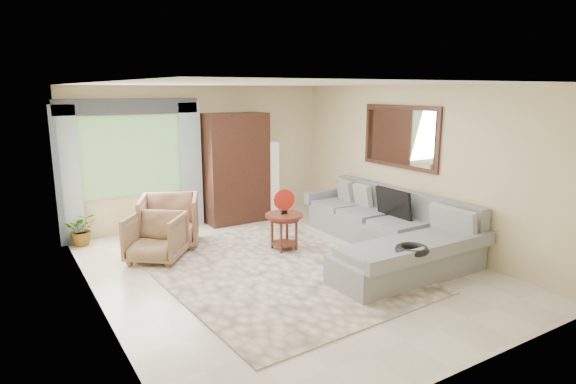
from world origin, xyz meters
TOP-DOWN VIEW (x-y plane):
  - ground at (0.00, 0.00)m, footprint 6.00×6.00m
  - area_rug at (-0.17, 0.06)m, footprint 3.22×4.16m
  - sectional_sofa at (1.78, -0.18)m, footprint 2.30×3.46m
  - tv_screen at (2.05, 0.01)m, footprint 0.14×0.74m
  - garden_hose at (1.00, -1.43)m, footprint 0.43×0.43m
  - coffee_table at (0.42, 0.75)m, footprint 0.60×0.60m
  - red_disc at (0.42, 0.75)m, footprint 0.34×0.11m
  - armchair_left at (-1.45, 1.36)m, footprint 1.09×1.10m
  - armchair_right at (-1.05, 1.94)m, footprint 1.19×1.21m
  - potted_plant at (-2.28, 2.73)m, footprint 0.55×0.49m
  - armoire at (0.55, 2.72)m, footprint 1.20×0.55m
  - floor_lamp at (1.35, 2.78)m, footprint 0.24×0.24m
  - window at (-1.35, 2.97)m, footprint 1.80×0.04m
  - curtain_left at (-2.40, 2.88)m, footprint 0.40×0.08m
  - curtain_right at (-0.30, 2.88)m, footprint 0.40×0.08m
  - valance at (-1.35, 2.90)m, footprint 2.40×0.12m
  - wall_mirror at (2.46, 0.35)m, footprint 0.05×1.70m

SIDE VIEW (x-z plane):
  - ground at x=0.00m, z-range 0.00..0.00m
  - area_rug at x=-0.17m, z-range 0.00..0.02m
  - potted_plant at x=-2.28m, z-range 0.00..0.55m
  - sectional_sofa at x=1.78m, z-range -0.17..0.73m
  - coffee_table at x=0.42m, z-range 0.02..0.62m
  - armchair_left at x=-1.45m, z-range 0.00..0.72m
  - armchair_right at x=-1.05m, z-range 0.00..0.85m
  - garden_hose at x=1.00m, z-range 0.50..0.59m
  - tv_screen at x=2.05m, z-range 0.48..0.96m
  - floor_lamp at x=1.35m, z-range 0.00..1.50m
  - red_disc at x=0.42m, z-range 0.66..1.00m
  - armoire at x=0.55m, z-range 0.00..2.10m
  - curtain_left at x=-2.40m, z-range 0.00..2.30m
  - curtain_right at x=-0.30m, z-range 0.00..2.30m
  - window at x=-1.35m, z-range 0.70..2.10m
  - wall_mirror at x=2.46m, z-range 1.22..2.27m
  - valance at x=-1.35m, z-range 2.12..2.38m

